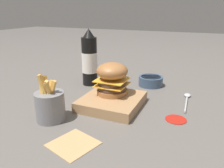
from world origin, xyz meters
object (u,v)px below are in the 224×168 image
object	(u,v)px
serving_board	(112,101)
spoon	(187,98)
fries_basket	(50,105)
ketchup_bottle	(90,60)
burger	(112,78)
side_bowl	(151,81)

from	to	relation	value
serving_board	spoon	distance (m)	0.30
serving_board	fries_basket	world-z (taller)	fries_basket
serving_board	ketchup_bottle	size ratio (longest dim) A/B	0.84
serving_board	spoon	world-z (taller)	serving_board
serving_board	ketchup_bottle	xyz separation A→B (m)	(-0.19, 0.19, 0.10)
ketchup_bottle	burger	bearing A→B (deg)	-40.58
side_bowl	spoon	distance (m)	0.21
serving_board	burger	size ratio (longest dim) A/B	1.82
fries_basket	spoon	size ratio (longest dim) A/B	0.83
fries_basket	ketchup_bottle	bearing A→B (deg)	98.78
fries_basket	spoon	bearing A→B (deg)	41.96
serving_board	fries_basket	bearing A→B (deg)	-128.13
fries_basket	serving_board	bearing A→B (deg)	51.87
side_bowl	serving_board	bearing A→B (deg)	-104.83
ketchup_bottle	fries_basket	distance (m)	0.37
spoon	burger	bearing A→B (deg)	115.77
serving_board	fries_basket	xyz separation A→B (m)	(-0.14, -0.18, 0.03)
serving_board	burger	distance (m)	0.09
burger	side_bowl	xyz separation A→B (m)	(0.09, 0.25, -0.07)
fries_basket	side_bowl	xyz separation A→B (m)	(0.21, 0.46, -0.03)
burger	spoon	distance (m)	0.31
ketchup_bottle	side_bowl	distance (m)	0.30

